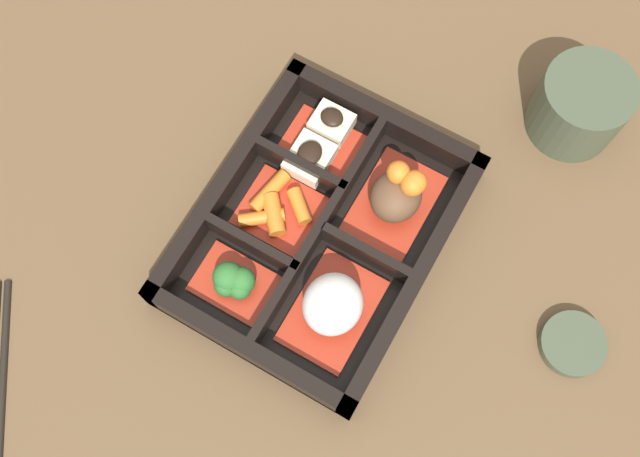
% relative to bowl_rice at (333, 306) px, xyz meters
% --- Properties ---
extents(ground_plane, '(3.00, 3.00, 0.00)m').
position_rel_bowl_rice_xyz_m(ground_plane, '(-0.06, -0.05, -0.04)').
color(ground_plane, brown).
extents(bento_base, '(0.26, 0.21, 0.01)m').
position_rel_bowl_rice_xyz_m(bento_base, '(-0.06, -0.05, -0.03)').
color(bento_base, black).
rests_on(bento_base, ground_plane).
extents(bento_rim, '(0.26, 0.21, 0.04)m').
position_rel_bowl_rice_xyz_m(bento_rim, '(-0.06, -0.05, -0.02)').
color(bento_rim, black).
rests_on(bento_rim, ground_plane).
extents(bowl_stew, '(0.10, 0.06, 0.06)m').
position_rel_bowl_rice_xyz_m(bowl_stew, '(-0.12, 0.00, -0.00)').
color(bowl_stew, '#B22D19').
rests_on(bowl_stew, bento_base).
extents(bowl_rice, '(0.10, 0.06, 0.06)m').
position_rel_bowl_rice_xyz_m(bowl_rice, '(0.00, 0.00, 0.00)').
color(bowl_rice, '#B22D19').
rests_on(bowl_rice, bento_base).
extents(bowl_tofu, '(0.08, 0.07, 0.03)m').
position_rel_bowl_rice_xyz_m(bowl_tofu, '(-0.13, -0.09, -0.01)').
color(bowl_tofu, '#B22D19').
rests_on(bowl_tofu, bento_base).
extents(bowl_carrots, '(0.07, 0.07, 0.02)m').
position_rel_bowl_rice_xyz_m(bowl_carrots, '(-0.06, -0.09, -0.02)').
color(bowl_carrots, '#B22D19').
rests_on(bowl_carrots, bento_base).
extents(bowl_greens, '(0.05, 0.07, 0.03)m').
position_rel_bowl_rice_xyz_m(bowl_greens, '(0.02, -0.09, -0.01)').
color(bowl_greens, '#B22D19').
rests_on(bowl_greens, bento_base).
extents(tea_cup, '(0.09, 0.09, 0.07)m').
position_rel_bowl_rice_xyz_m(tea_cup, '(-0.28, 0.11, 0.00)').
color(tea_cup, '#424C38').
rests_on(tea_cup, ground_plane).
extents(sauce_dish, '(0.06, 0.06, 0.01)m').
position_rel_bowl_rice_xyz_m(sauce_dish, '(-0.08, 0.20, -0.03)').
color(sauce_dish, '#424C38').
rests_on(sauce_dish, ground_plane).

